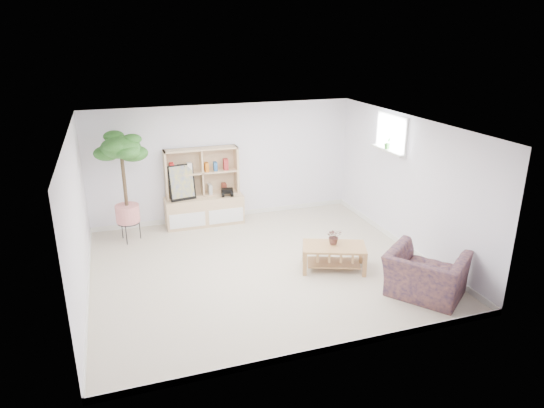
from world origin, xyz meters
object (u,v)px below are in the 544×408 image
object	(u,v)px
floor_tree	(125,188)
armchair	(426,272)
storage_unit	(203,187)
coffee_table	(334,257)

from	to	relation	value
floor_tree	armchair	bearing A→B (deg)	-41.05
armchair	floor_tree	bearing A→B (deg)	11.51
storage_unit	armchair	xyz separation A→B (m)	(2.54, -3.93, -0.39)
storage_unit	floor_tree	size ratio (longest dim) A/B	0.76
storage_unit	armchair	bearing A→B (deg)	-57.07
coffee_table	armchair	distance (m)	1.54
coffee_table	floor_tree	size ratio (longest dim) A/B	0.49
floor_tree	armchair	world-z (taller)	floor_tree
storage_unit	armchair	world-z (taller)	storage_unit
storage_unit	armchair	distance (m)	4.70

